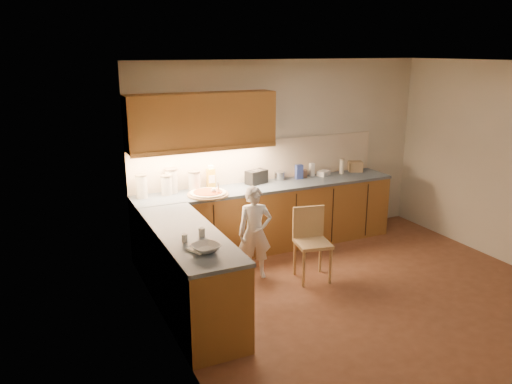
% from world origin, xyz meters
% --- Properties ---
extents(room, '(4.54, 4.50, 2.62)m').
position_xyz_m(room, '(0.00, 0.00, 1.68)').
color(room, brown).
rests_on(room, ground).
extents(l_counter, '(3.77, 2.62, 0.92)m').
position_xyz_m(l_counter, '(-0.92, 1.25, 0.46)').
color(l_counter, '#93612A').
rests_on(l_counter, ground).
extents(backsplash, '(3.75, 0.02, 0.58)m').
position_xyz_m(backsplash, '(-0.38, 1.99, 1.21)').
color(backsplash, beige).
rests_on(backsplash, l_counter).
extents(upper_cabinets, '(1.95, 0.36, 0.73)m').
position_xyz_m(upper_cabinets, '(-1.27, 1.82, 1.85)').
color(upper_cabinets, '#93612A').
rests_on(upper_cabinets, ground).
extents(pizza_on_board, '(0.53, 0.53, 0.22)m').
position_xyz_m(pizza_on_board, '(-1.31, 1.57, 0.94)').
color(pizza_on_board, '#A78453').
rests_on(pizza_on_board, l_counter).
extents(child, '(0.48, 0.37, 1.15)m').
position_xyz_m(child, '(-0.95, 0.91, 0.58)').
color(child, white).
rests_on(child, ground).
extents(wooden_chair, '(0.47, 0.47, 0.88)m').
position_xyz_m(wooden_chair, '(-0.33, 0.61, 0.51)').
color(wooden_chair, tan).
rests_on(wooden_chair, ground).
extents(mixing_bowl, '(0.32, 0.32, 0.06)m').
position_xyz_m(mixing_bowl, '(-1.95, -0.16, 0.95)').
color(mixing_bowl, white).
rests_on(mixing_bowl, l_counter).
extents(canister_a, '(0.15, 0.15, 0.30)m').
position_xyz_m(canister_a, '(-2.10, 1.82, 1.07)').
color(canister_a, white).
rests_on(canister_a, l_counter).
extents(canister_b, '(0.15, 0.15, 0.26)m').
position_xyz_m(canister_b, '(-1.78, 1.83, 1.05)').
color(canister_b, silver).
rests_on(canister_b, l_counter).
extents(canister_c, '(0.17, 0.17, 0.33)m').
position_xyz_m(canister_c, '(-1.70, 1.89, 1.08)').
color(canister_c, beige).
rests_on(canister_c, l_counter).
extents(canister_d, '(0.17, 0.17, 0.27)m').
position_xyz_m(canister_d, '(-1.40, 1.84, 1.06)').
color(canister_d, beige).
rests_on(canister_d, l_counter).
extents(oil_jug, '(0.11, 0.08, 0.32)m').
position_xyz_m(oil_jug, '(-1.15, 1.89, 1.06)').
color(oil_jug, gold).
rests_on(oil_jug, l_counter).
extents(toaster, '(0.33, 0.25, 0.20)m').
position_xyz_m(toaster, '(-0.50, 1.84, 1.02)').
color(toaster, black).
rests_on(toaster, l_counter).
extents(steel_pot, '(0.16, 0.16, 0.12)m').
position_xyz_m(steel_pot, '(-0.11, 1.88, 0.98)').
color(steel_pot, silver).
rests_on(steel_pot, l_counter).
extents(blue_box, '(0.11, 0.08, 0.21)m').
position_xyz_m(blue_box, '(0.18, 1.83, 1.02)').
color(blue_box, '#334599').
rests_on(blue_box, l_counter).
extents(card_box_a, '(0.18, 0.15, 0.11)m').
position_xyz_m(card_box_a, '(0.26, 1.89, 0.98)').
color(card_box_a, '#9A6E52').
rests_on(card_box_a, l_counter).
extents(white_bottle, '(0.07, 0.07, 0.19)m').
position_xyz_m(white_bottle, '(0.43, 1.89, 1.02)').
color(white_bottle, white).
rests_on(white_bottle, l_counter).
extents(flat_pack, '(0.22, 0.19, 0.07)m').
position_xyz_m(flat_pack, '(0.60, 1.84, 0.96)').
color(flat_pack, white).
rests_on(flat_pack, l_counter).
extents(tall_jar, '(0.07, 0.07, 0.23)m').
position_xyz_m(tall_jar, '(0.91, 1.82, 1.03)').
color(tall_jar, silver).
rests_on(tall_jar, l_counter).
extents(card_box_b, '(0.24, 0.22, 0.16)m').
position_xyz_m(card_box_b, '(1.19, 1.86, 1.00)').
color(card_box_b, '#A58358').
rests_on(card_box_b, l_counter).
extents(dough_cloth, '(0.30, 0.28, 0.02)m').
position_xyz_m(dough_cloth, '(-1.96, -0.10, 0.93)').
color(dough_cloth, white).
rests_on(dough_cloth, l_counter).
extents(spice_jar_a, '(0.06, 0.06, 0.08)m').
position_xyz_m(spice_jar_a, '(-2.06, 0.15, 0.96)').
color(spice_jar_a, silver).
rests_on(spice_jar_a, l_counter).
extents(spice_jar_b, '(0.09, 0.09, 0.09)m').
position_xyz_m(spice_jar_b, '(-1.86, 0.21, 0.96)').
color(spice_jar_b, silver).
rests_on(spice_jar_b, l_counter).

